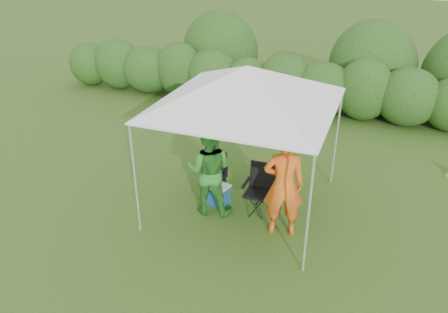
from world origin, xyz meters
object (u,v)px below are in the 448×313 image
(cooler, at_px, (217,194))
(woman, at_px, (209,170))
(chair_right, at_px, (261,186))
(canopy, at_px, (247,86))
(man, at_px, (284,185))
(chair_left, at_px, (215,172))

(cooler, bearing_deg, woman, -80.41)
(chair_right, distance_m, cooler, 0.95)
(woman, xyz_separation_m, cooler, (0.03, 0.31, -0.70))
(canopy, bearing_deg, cooler, -165.19)
(canopy, relative_size, man, 1.58)
(canopy, bearing_deg, chair_left, 164.14)
(chair_right, xyz_separation_m, woman, (-0.92, -0.37, 0.36))
(canopy, xyz_separation_m, chair_left, (-0.71, 0.20, -1.98))
(canopy, distance_m, man, 1.84)
(canopy, relative_size, woman, 1.71)
(man, xyz_separation_m, cooler, (-1.44, 0.48, -0.77))
(woman, bearing_deg, cooler, -104.74)
(canopy, relative_size, chair_left, 3.60)
(chair_right, bearing_deg, chair_left, 165.59)
(chair_left, xyz_separation_m, woman, (0.15, -0.65, 0.42))
(chair_right, relative_size, chair_left, 1.12)
(canopy, distance_m, woman, 1.71)
(canopy, distance_m, chair_right, 1.95)
(chair_right, xyz_separation_m, man, (0.55, -0.55, 0.44))
(man, bearing_deg, woman, -23.31)
(man, bearing_deg, canopy, -51.05)
(canopy, relative_size, cooler, 5.52)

